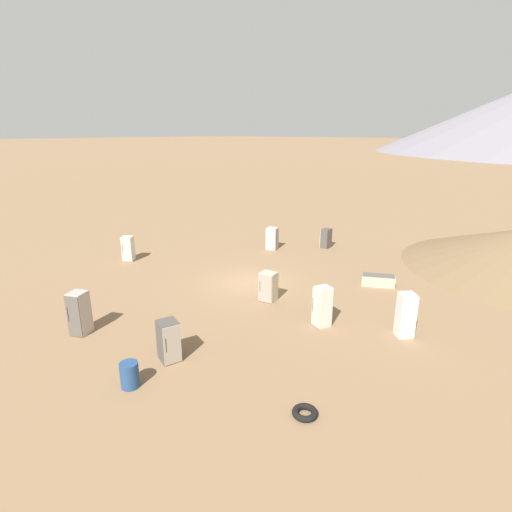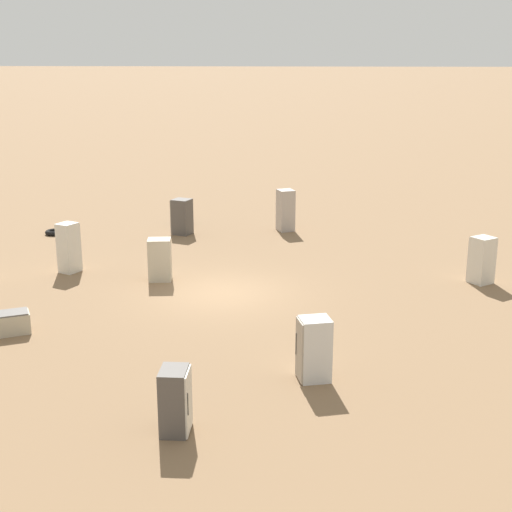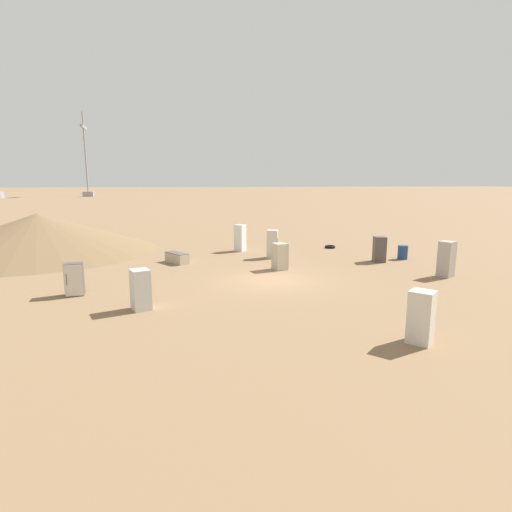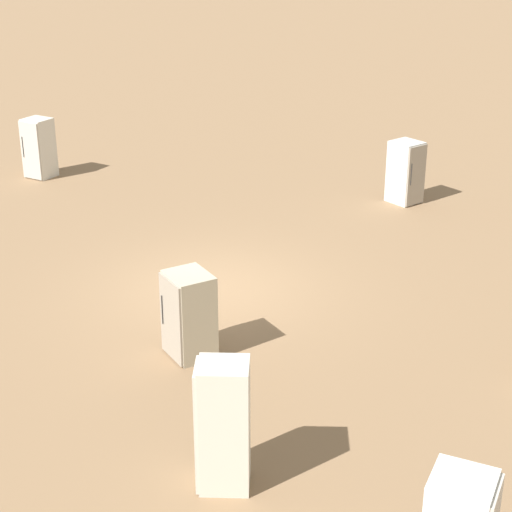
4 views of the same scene
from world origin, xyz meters
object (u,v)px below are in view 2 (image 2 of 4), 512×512
object	(u,v)px
discarded_fridge_3	(314,349)
rusty_barrel	(183,215)
discarded_fridge_5	(182,217)
discarded_fridge_7	(482,260)
discarded_fridge_4	(160,260)
scrap_tire	(54,232)
discarded_fridge_6	(69,248)
discarded_fridge_1	(175,401)
discarded_fridge_8	(285,210)

from	to	relation	value
discarded_fridge_3	rusty_barrel	bearing A→B (deg)	5.12
discarded_fridge_5	discarded_fridge_7	bearing A→B (deg)	-98.20
discarded_fridge_3	rusty_barrel	distance (m)	17.25
discarded_fridge_4	scrap_tire	world-z (taller)	discarded_fridge_4
discarded_fridge_3	discarded_fridge_6	xyz separation A→B (m)	(8.98, -8.12, 0.12)
discarded_fridge_6	discarded_fridge_4	bearing A→B (deg)	13.22
discarded_fridge_1	discarded_fridge_5	size ratio (longest dim) A/B	0.91
discarded_fridge_3	discarded_fridge_4	world-z (taller)	discarded_fridge_3
discarded_fridge_1	rusty_barrel	distance (m)	19.16
discarded_fridge_1	discarded_fridge_3	distance (m)	3.96
discarded_fridge_8	rusty_barrel	bearing A→B (deg)	145.62
discarded_fridge_4	discarded_fridge_6	bearing A→B (deg)	160.63
discarded_fridge_7	rusty_barrel	world-z (taller)	discarded_fridge_7
discarded_fridge_1	discarded_fridge_5	xyz separation A→B (m)	(3.23, -16.92, 0.07)
discarded_fridge_1	discarded_fridge_3	size ratio (longest dim) A/B	0.90
discarded_fridge_4	scrap_tire	xyz separation A→B (m)	(6.14, -6.03, -0.64)
discarded_fridge_7	rusty_barrel	size ratio (longest dim) A/B	1.83
discarded_fridge_1	scrap_tire	world-z (taller)	discarded_fridge_1
discarded_fridge_1	discarded_fridge_4	size ratio (longest dim) A/B	0.95
discarded_fridge_6	discarded_fridge_5	bearing A→B (deg)	87.75
rusty_barrel	discarded_fridge_4	bearing A→B (deg)	95.74
discarded_fridge_8	rusty_barrel	size ratio (longest dim) A/B	2.09
discarded_fridge_8	discarded_fridge_3	bearing A→B (deg)	-108.99
discarded_fridge_7	discarded_fridge_8	xyz separation A→B (m)	(7.16, -6.99, 0.11)
discarded_fridge_6	rusty_barrel	distance (m)	8.35
discarded_fridge_4	discarded_fridge_5	bearing A→B (deg)	85.94
discarded_fridge_1	discarded_fridge_8	size ratio (longest dim) A/B	0.76
discarded_fridge_3	scrap_tire	distance (m)	17.84
rusty_barrel	discarded_fridge_8	bearing A→B (deg)	170.43
discarded_fridge_6	scrap_tire	bearing A→B (deg)	140.08
discarded_fridge_1	scrap_tire	xyz separation A→B (m)	(8.82, -16.29, -0.61)
discarded_fridge_3	discarded_fridge_8	xyz separation A→B (m)	(1.55, -15.23, 0.14)
discarded_fridge_4	rusty_barrel	bearing A→B (deg)	86.98
discarded_fridge_5	rusty_barrel	bearing A→B (deg)	27.98
discarded_fridge_8	rusty_barrel	xyz separation A→B (m)	(4.80, -0.81, -0.48)
discarded_fridge_4	discarded_fridge_7	size ratio (longest dim) A/B	0.91
discarded_fridge_4	discarded_fridge_6	xyz separation A→B (m)	(3.49, -0.65, 0.17)
discarded_fridge_3	discarded_fridge_7	world-z (taller)	discarded_fridge_7
discarded_fridge_5	scrap_tire	world-z (taller)	discarded_fridge_5
discarded_fridge_8	rusty_barrel	distance (m)	4.90
discarded_fridge_4	scrap_tire	distance (m)	8.63
discarded_fridge_4	rusty_barrel	world-z (taller)	discarded_fridge_4
discarded_fridge_4	discarded_fridge_6	world-z (taller)	discarded_fridge_6
discarded_fridge_1	scrap_tire	distance (m)	18.54
discarded_fridge_6	discarded_fridge_8	xyz separation A→B (m)	(-7.43, -7.10, 0.02)
discarded_fridge_3	scrap_tire	world-z (taller)	discarded_fridge_3
discarded_fridge_6	discarded_fridge_7	world-z (taller)	discarded_fridge_6
discarded_fridge_3	discarded_fridge_5	xyz separation A→B (m)	(6.04, -14.13, -0.01)
discarded_fridge_3	discarded_fridge_6	bearing A→B (deg)	31.37
discarded_fridge_6	discarded_fridge_7	distance (m)	14.59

